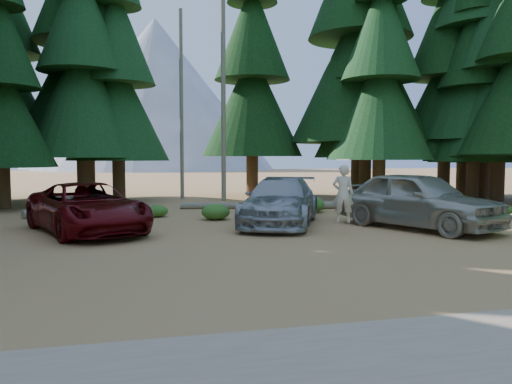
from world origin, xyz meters
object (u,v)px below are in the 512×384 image
(red_pickup, at_px, (87,208))
(frisbee_player, at_px, (343,193))
(log_right, at_px, (333,205))
(silver_minivan_right, at_px, (418,200))
(log_mid, at_px, (216,206))
(log_left, at_px, (85,209))
(silver_minivan_center, at_px, (281,201))

(red_pickup, distance_m, frisbee_player, 7.55)
(red_pickup, xyz_separation_m, log_right, (9.74, 4.79, -0.58))
(silver_minivan_right, height_order, log_right, silver_minivan_right)
(silver_minivan_right, bearing_deg, log_right, 68.94)
(log_mid, bearing_deg, log_right, -1.54)
(silver_minivan_right, xyz_separation_m, log_right, (-0.27, 6.34, -0.75))
(red_pickup, height_order, frisbee_player, frisbee_player)
(red_pickup, relative_size, log_left, 1.11)
(log_left, bearing_deg, log_mid, -26.03)
(silver_minivan_right, height_order, log_mid, silver_minivan_right)
(silver_minivan_center, bearing_deg, silver_minivan_right, -0.86)
(silver_minivan_center, xyz_separation_m, log_right, (3.66, 4.49, -0.62))
(frisbee_player, bearing_deg, red_pickup, 1.09)
(silver_minivan_right, height_order, frisbee_player, frisbee_player)
(silver_minivan_right, bearing_deg, silver_minivan_center, 131.29)
(silver_minivan_center, distance_m, log_right, 5.83)
(log_left, height_order, log_right, log_left)
(frisbee_player, bearing_deg, silver_minivan_center, -47.62)
(red_pickup, distance_m, silver_minivan_center, 6.08)
(log_mid, distance_m, log_right, 5.08)
(silver_minivan_center, relative_size, silver_minivan_right, 1.01)
(silver_minivan_right, bearing_deg, log_left, 123.93)
(log_right, bearing_deg, frisbee_player, -107.48)
(log_mid, bearing_deg, silver_minivan_right, -44.09)
(frisbee_player, bearing_deg, log_right, -91.74)
(silver_minivan_center, relative_size, log_mid, 1.72)
(log_left, xyz_separation_m, log_right, (10.31, -0.42, -0.01))
(red_pickup, bearing_deg, log_mid, 28.17)
(red_pickup, bearing_deg, log_left, 73.58)
(red_pickup, relative_size, log_right, 1.08)
(red_pickup, relative_size, silver_minivan_right, 1.01)
(silver_minivan_right, xyz_separation_m, log_left, (-10.58, 6.76, -0.73))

